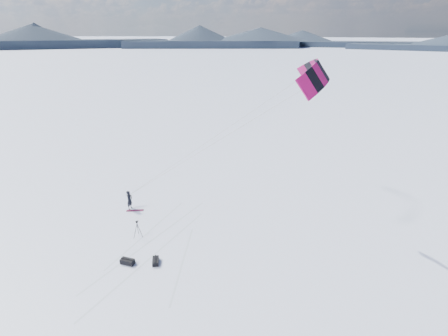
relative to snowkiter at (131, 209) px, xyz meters
The scene contains 9 objects.
ground 5.46m from the snowkiter, 51.76° to the right, with size 1800.00×1800.00×0.00m, color white.
horizon_hills 6.83m from the snowkiter, 51.76° to the right, with size 704.00×704.42×9.59m.
snow_tracks 4.43m from the snowkiter, 71.53° to the right, with size 13.93×9.84×0.01m.
snowkiter is the anchor object (origin of this frame).
snowboard 0.55m from the snowkiter, ahead, with size 1.39×0.26×0.04m, color maroon.
tripod 4.39m from the snowkiter, 40.56° to the right, with size 0.63×0.66×1.30m.
gear_bag_a 7.15m from the snowkiter, 49.40° to the right, with size 0.94×0.56×0.39m.
gear_bag_b 7.71m from the snowkiter, 36.36° to the right, with size 0.77×0.87×0.36m.
power_kite 17.67m from the snowkiter, 14.45° to the left, with size 14.61×6.43×10.88m.
Camera 1 is at (14.34, -13.16, 13.66)m, focal length 26.00 mm.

